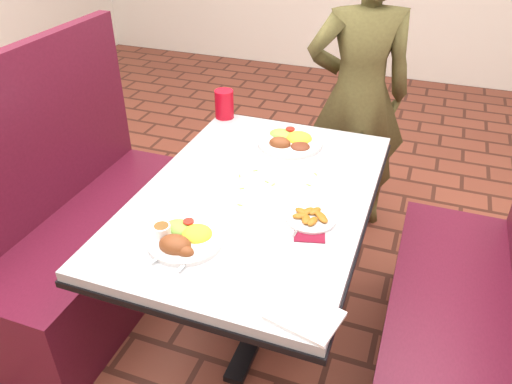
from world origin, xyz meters
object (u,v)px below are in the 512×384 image
Objects in this scene: booth_bench_left at (91,237)px; diner_person at (358,96)px; near_dinner_plate at (183,235)px; far_dinner_plate at (290,138)px; dining_table at (256,214)px; plantain_plate at (311,217)px; red_tumbler at (224,104)px; booth_bench_right at (463,331)px.

booth_bench_left is 0.80× the size of diner_person.
booth_bench_left is 1.48m from diner_person.
near_dinner_plate reaches higher than far_dinner_plate.
diner_person reaches higher than dining_table.
diner_person is at bearing 79.91° from dining_table.
booth_bench_left is at bearing 180.00° from dining_table.
plantain_plate is at bearing -66.03° from far_dinner_plate.
red_tumbler is (-0.54, -0.47, 0.06)m from diner_person.
near_dinner_plate is 1.82× the size of red_tumbler.
near_dinner_plate is at bearing -26.92° from booth_bench_left.
dining_table is at bearing 157.12° from plantain_plate.
diner_person is (0.98, 1.02, 0.42)m from booth_bench_left.
diner_person is at bearing 92.45° from plantain_plate.
far_dinner_plate is at bearing 88.98° from dining_table.
dining_table is 5.08× the size of near_dinner_plate.
near_dinner_plate is 0.88× the size of far_dinner_plate.
booth_bench_left and booth_bench_right have the same top height.
dining_table is at bearing -91.02° from far_dinner_plate.
near_dinner_plate reaches higher than dining_table.
red_tumbler reaches higher than near_dinner_plate.
booth_bench_right is at bearing 9.66° from plantain_plate.
red_tumbler is at bearing 132.11° from plantain_plate.
far_dinner_plate is 0.40m from red_tumbler.
booth_bench_left is 0.86m from red_tumbler.
booth_bench_right is 9.16× the size of red_tumbler.
near_dinner_plate is (0.68, -0.35, 0.45)m from booth_bench_left.
plantain_plate is (-0.57, -0.10, 0.43)m from booth_bench_right.
dining_table is 0.27m from plantain_plate.
dining_table is 1.04m from diner_person.
booth_bench_right is at bearing -27.00° from far_dinner_plate.
booth_bench_right is at bearing 100.20° from diner_person.
booth_bench_left is 4.42× the size of far_dinner_plate.
plantain_plate is (1.03, -0.10, 0.43)m from booth_bench_left.
diner_person is 11.47× the size of red_tumbler.
booth_bench_right is at bearing -25.61° from red_tumbler.
booth_bench_right reaches higher than dining_table.
booth_bench_right is 1.07m from near_dinner_plate.
red_tumbler is at bearing 51.72° from booth_bench_left.
booth_bench_right is 1.37m from red_tumbler.
dining_table is at bearing 0.00° from booth_bench_left.
diner_person is at bearing 46.17° from booth_bench_left.
diner_person reaches higher than booth_bench_left.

